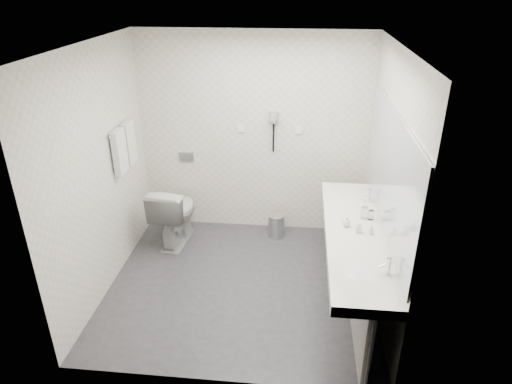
# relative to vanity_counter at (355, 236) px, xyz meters

# --- Properties ---
(floor) EXTENTS (2.80, 2.80, 0.00)m
(floor) POSITION_rel_vanity_counter_xyz_m (-1.12, 0.20, -0.80)
(floor) COLOR #2F2E34
(floor) RESTS_ON ground
(ceiling) EXTENTS (2.80, 2.80, 0.00)m
(ceiling) POSITION_rel_vanity_counter_xyz_m (-1.12, 0.20, 1.70)
(ceiling) COLOR silver
(ceiling) RESTS_ON wall_back
(wall_back) EXTENTS (2.80, 0.00, 2.80)m
(wall_back) POSITION_rel_vanity_counter_xyz_m (-1.12, 1.50, 0.45)
(wall_back) COLOR silver
(wall_back) RESTS_ON floor
(wall_front) EXTENTS (2.80, 0.00, 2.80)m
(wall_front) POSITION_rel_vanity_counter_xyz_m (-1.12, -1.10, 0.45)
(wall_front) COLOR silver
(wall_front) RESTS_ON floor
(wall_left) EXTENTS (0.00, 2.60, 2.60)m
(wall_left) POSITION_rel_vanity_counter_xyz_m (-2.52, 0.20, 0.45)
(wall_left) COLOR silver
(wall_left) RESTS_ON floor
(wall_right) EXTENTS (0.00, 2.60, 2.60)m
(wall_right) POSITION_rel_vanity_counter_xyz_m (0.27, 0.20, 0.45)
(wall_right) COLOR silver
(wall_right) RESTS_ON floor
(vanity_counter) EXTENTS (0.55, 2.20, 0.10)m
(vanity_counter) POSITION_rel_vanity_counter_xyz_m (0.00, 0.00, 0.00)
(vanity_counter) COLOR silver
(vanity_counter) RESTS_ON floor
(vanity_panel) EXTENTS (0.03, 2.15, 0.75)m
(vanity_panel) POSITION_rel_vanity_counter_xyz_m (0.02, 0.00, -0.42)
(vanity_panel) COLOR gray
(vanity_panel) RESTS_ON floor
(vanity_post_near) EXTENTS (0.06, 0.06, 0.75)m
(vanity_post_near) POSITION_rel_vanity_counter_xyz_m (0.05, -1.04, -0.42)
(vanity_post_near) COLOR silver
(vanity_post_near) RESTS_ON floor
(vanity_post_far) EXTENTS (0.06, 0.06, 0.75)m
(vanity_post_far) POSITION_rel_vanity_counter_xyz_m (0.05, 1.04, -0.42)
(vanity_post_far) COLOR silver
(vanity_post_far) RESTS_ON floor
(mirror) EXTENTS (0.02, 2.20, 1.05)m
(mirror) POSITION_rel_vanity_counter_xyz_m (0.26, 0.00, 0.65)
(mirror) COLOR #B2BCC6
(mirror) RESTS_ON wall_right
(basin_near) EXTENTS (0.40, 0.31, 0.05)m
(basin_near) POSITION_rel_vanity_counter_xyz_m (0.00, -0.65, 0.04)
(basin_near) COLOR white
(basin_near) RESTS_ON vanity_counter
(basin_far) EXTENTS (0.40, 0.31, 0.05)m
(basin_far) POSITION_rel_vanity_counter_xyz_m (0.00, 0.65, 0.04)
(basin_far) COLOR white
(basin_far) RESTS_ON vanity_counter
(faucet_near) EXTENTS (0.04, 0.04, 0.15)m
(faucet_near) POSITION_rel_vanity_counter_xyz_m (0.19, -0.65, 0.12)
(faucet_near) COLOR silver
(faucet_near) RESTS_ON vanity_counter
(faucet_far) EXTENTS (0.04, 0.04, 0.15)m
(faucet_far) POSITION_rel_vanity_counter_xyz_m (0.19, 0.65, 0.12)
(faucet_far) COLOR silver
(faucet_far) RESTS_ON vanity_counter
(soap_bottle_a) EXTENTS (0.05, 0.05, 0.11)m
(soap_bottle_a) POSITION_rel_vanity_counter_xyz_m (0.03, -0.01, 0.11)
(soap_bottle_a) COLOR silver
(soap_bottle_a) RESTS_ON vanity_counter
(soap_bottle_b) EXTENTS (0.11, 0.11, 0.10)m
(soap_bottle_b) POSITION_rel_vanity_counter_xyz_m (-0.08, 0.10, 0.10)
(soap_bottle_b) COLOR silver
(soap_bottle_b) RESTS_ON vanity_counter
(soap_bottle_c) EXTENTS (0.04, 0.04, 0.10)m
(soap_bottle_c) POSITION_rel_vanity_counter_xyz_m (0.14, -0.03, 0.10)
(soap_bottle_c) COLOR silver
(soap_bottle_c) RESTS_ON vanity_counter
(glass_left) EXTENTS (0.07, 0.07, 0.10)m
(glass_left) POSITION_rel_vanity_counter_xyz_m (0.17, 0.26, 0.10)
(glass_left) COLOR silver
(glass_left) RESTS_ON vanity_counter
(glass_right) EXTENTS (0.08, 0.08, 0.12)m
(glass_right) POSITION_rel_vanity_counter_xyz_m (0.11, 0.28, 0.11)
(glass_right) COLOR silver
(glass_right) RESTS_ON vanity_counter
(toilet) EXTENTS (0.51, 0.81, 0.78)m
(toilet) POSITION_rel_vanity_counter_xyz_m (-2.05, 1.01, -0.41)
(toilet) COLOR white
(toilet) RESTS_ON floor
(flush_plate) EXTENTS (0.18, 0.02, 0.12)m
(flush_plate) POSITION_rel_vanity_counter_xyz_m (-1.98, 1.49, 0.15)
(flush_plate) COLOR #B2B5BA
(flush_plate) RESTS_ON wall_back
(pedal_bin) EXTENTS (0.21, 0.21, 0.29)m
(pedal_bin) POSITION_rel_vanity_counter_xyz_m (-0.80, 1.25, -0.66)
(pedal_bin) COLOR #B2B5BA
(pedal_bin) RESTS_ON floor
(bin_lid) EXTENTS (0.21, 0.21, 0.02)m
(bin_lid) POSITION_rel_vanity_counter_xyz_m (-0.80, 1.25, -0.51)
(bin_lid) COLOR #B2B5BA
(bin_lid) RESTS_ON pedal_bin
(towel_rail) EXTENTS (0.02, 0.62, 0.02)m
(towel_rail) POSITION_rel_vanity_counter_xyz_m (-2.47, 0.75, 0.75)
(towel_rail) COLOR silver
(towel_rail) RESTS_ON wall_left
(towel_near) EXTENTS (0.07, 0.24, 0.48)m
(towel_near) POSITION_rel_vanity_counter_xyz_m (-2.46, 0.61, 0.53)
(towel_near) COLOR silver
(towel_near) RESTS_ON towel_rail
(towel_far) EXTENTS (0.07, 0.24, 0.48)m
(towel_far) POSITION_rel_vanity_counter_xyz_m (-2.46, 0.89, 0.53)
(towel_far) COLOR silver
(towel_far) RESTS_ON towel_rail
(dryer_cradle) EXTENTS (0.10, 0.04, 0.14)m
(dryer_cradle) POSITION_rel_vanity_counter_xyz_m (-0.88, 1.47, 0.70)
(dryer_cradle) COLOR gray
(dryer_cradle) RESTS_ON wall_back
(dryer_barrel) EXTENTS (0.08, 0.14, 0.08)m
(dryer_barrel) POSITION_rel_vanity_counter_xyz_m (-0.88, 1.40, 0.73)
(dryer_barrel) COLOR gray
(dryer_barrel) RESTS_ON dryer_cradle
(dryer_cord) EXTENTS (0.02, 0.02, 0.35)m
(dryer_cord) POSITION_rel_vanity_counter_xyz_m (-0.88, 1.46, 0.45)
(dryer_cord) COLOR black
(dryer_cord) RESTS_ON dryer_cradle
(switch_plate_a) EXTENTS (0.09, 0.02, 0.09)m
(switch_plate_a) POSITION_rel_vanity_counter_xyz_m (-1.27, 1.49, 0.55)
(switch_plate_a) COLOR white
(switch_plate_a) RESTS_ON wall_back
(switch_plate_b) EXTENTS (0.09, 0.02, 0.09)m
(switch_plate_b) POSITION_rel_vanity_counter_xyz_m (-0.57, 1.49, 0.55)
(switch_plate_b) COLOR white
(switch_plate_b) RESTS_ON wall_back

